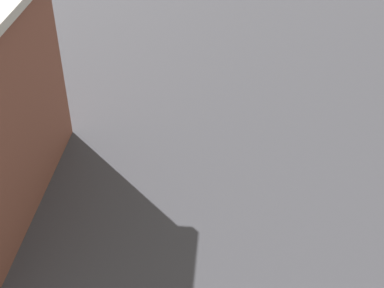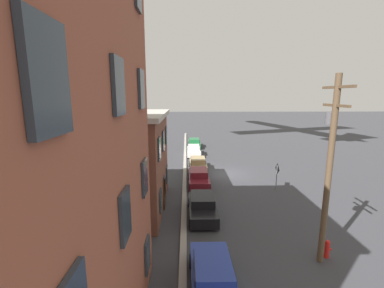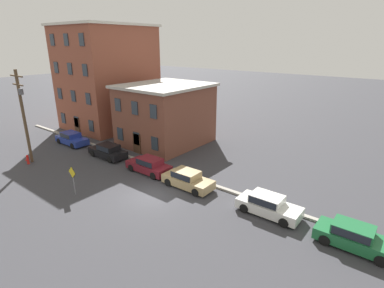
% 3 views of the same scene
% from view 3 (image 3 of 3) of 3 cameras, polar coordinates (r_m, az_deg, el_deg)
% --- Properties ---
extents(ground_plane, '(200.00, 200.00, 0.00)m').
position_cam_3_polar(ground_plane, '(24.02, -7.85, -9.88)').
color(ground_plane, '#38383D').
extents(kerb_strip, '(56.00, 0.36, 0.16)m').
position_cam_3_polar(kerb_strip, '(26.93, -0.97, -6.18)').
color(kerb_strip, '#9E998E').
rests_on(kerb_strip, ground_plane).
extents(apartment_corner, '(10.15, 11.34, 13.71)m').
position_cam_3_polar(apartment_corner, '(43.75, -15.74, 12.13)').
color(apartment_corner, brown).
rests_on(apartment_corner, ground_plane).
extents(apartment_midblock, '(8.68, 9.63, 6.96)m').
position_cam_3_polar(apartment_midblock, '(35.23, -5.08, 5.69)').
color(apartment_midblock, brown).
rests_on(apartment_midblock, ground_plane).
extents(car_blue, '(4.40, 1.92, 1.43)m').
position_cam_3_polar(car_blue, '(38.01, -21.97, 1.06)').
color(car_blue, '#233899').
rests_on(car_blue, ground_plane).
extents(car_black, '(4.40, 1.92, 1.43)m').
position_cam_3_polar(car_black, '(32.42, -15.71, -1.20)').
color(car_black, black).
rests_on(car_black, ground_plane).
extents(car_maroon, '(4.40, 1.92, 1.43)m').
position_cam_3_polar(car_maroon, '(27.93, -8.18, -3.94)').
color(car_maroon, maroon).
rests_on(car_maroon, ground_plane).
extents(car_tan, '(4.40, 1.92, 1.43)m').
position_cam_3_polar(car_tan, '(24.94, -0.91, -6.62)').
color(car_tan, tan).
rests_on(car_tan, ground_plane).
extents(car_white, '(4.40, 1.92, 1.43)m').
position_cam_3_polar(car_white, '(21.93, 14.28, -11.09)').
color(car_white, silver).
rests_on(car_white, ground_plane).
extents(car_green, '(4.40, 1.92, 1.43)m').
position_cam_3_polar(car_green, '(20.58, 28.54, -15.15)').
color(car_green, '#1E6638').
rests_on(car_green, ground_plane).
extents(caution_sign, '(0.99, 0.08, 2.43)m').
position_cam_3_polar(caution_sign, '(25.12, -21.77, -5.69)').
color(caution_sign, slate).
rests_on(caution_sign, ground_plane).
extents(utility_pole, '(2.40, 0.44, 9.11)m').
position_cam_3_polar(utility_pole, '(32.96, -29.47, 5.30)').
color(utility_pole, brown).
rests_on(utility_pole, ground_plane).
extents(fire_hydrant, '(0.24, 0.34, 0.96)m').
position_cam_3_polar(fire_hydrant, '(33.77, -28.81, -2.58)').
color(fire_hydrant, red).
rests_on(fire_hydrant, ground_plane).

